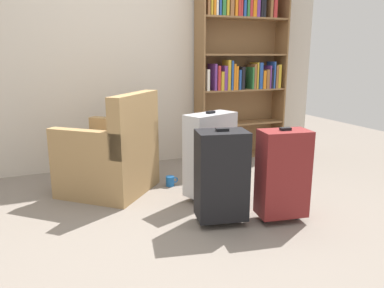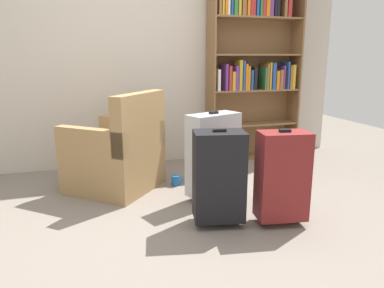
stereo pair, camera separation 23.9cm
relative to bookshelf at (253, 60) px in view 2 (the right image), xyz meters
The scene contains 8 objects.
ground_plane 2.40m from the bookshelf, 128.57° to the right, with size 8.50×8.50×0.00m, color slate.
back_wall 1.33m from the bookshelf, behind, with size 4.86×0.10×2.60m, color beige.
bookshelf is the anchor object (origin of this frame).
armchair 1.97m from the bookshelf, 158.52° to the right, with size 0.99×0.99×0.90m.
mug 1.74m from the bookshelf, 147.19° to the right, with size 0.12×0.08×0.10m.
suitcase_black 2.09m from the bookshelf, 122.70° to the right, with size 0.40×0.31×0.72m.
suitcase_silver 1.64m from the bookshelf, 128.59° to the right, with size 0.50×0.35×0.76m.
suitcase_dark_red 2.02m from the bookshelf, 109.09° to the right, with size 0.38×0.27×0.71m.
Camera 2 is at (-0.67, -2.34, 1.21)m, focal length 34.71 mm.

